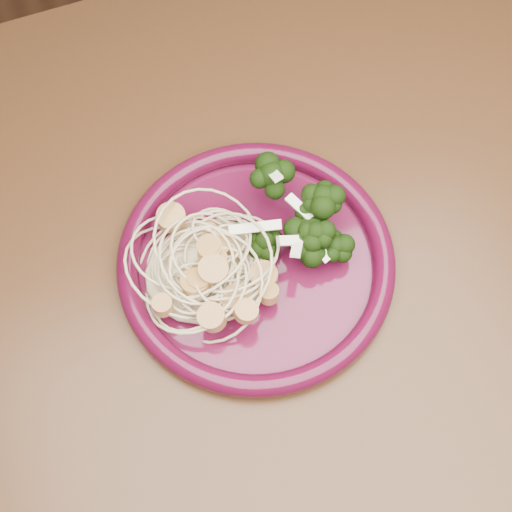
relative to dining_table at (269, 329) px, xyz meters
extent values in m
plane|color=#58341E|center=(0.00, 0.00, -0.65)|extent=(3.50, 3.50, 0.00)
cube|color=#472814|center=(0.00, 0.00, 0.08)|extent=(1.20, 0.80, 0.04)
cylinder|color=#472814|center=(0.55, 0.35, -0.30)|extent=(0.06, 0.06, 0.71)
cylinder|color=#470B23|center=(0.00, 0.03, 0.10)|extent=(0.28, 0.28, 0.01)
torus|color=#470620|center=(0.00, 0.03, 0.11)|extent=(0.28, 0.28, 0.02)
ellipsoid|color=beige|center=(-0.05, 0.03, 0.12)|extent=(0.13, 0.12, 0.03)
ellipsoid|color=black|center=(0.05, 0.02, 0.13)|extent=(0.11, 0.15, 0.05)
camera|label=1|loc=(-0.10, -0.23, 0.69)|focal=50.00mm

